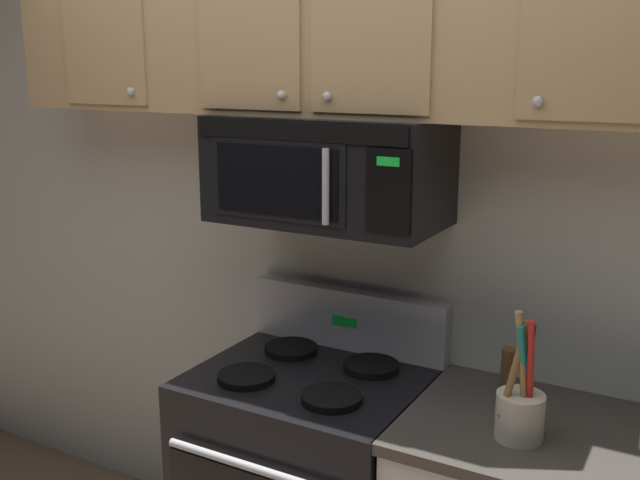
# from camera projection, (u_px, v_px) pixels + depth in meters

# --- Properties ---
(back_wall) EXTENTS (5.20, 0.10, 2.70)m
(back_wall) POSITION_uv_depth(u_px,v_px,m) (361.00, 223.00, 2.68)
(back_wall) COLOR silver
(back_wall) RESTS_ON ground_plane
(over_range_microwave) EXTENTS (0.76, 0.43, 0.35)m
(over_range_microwave) POSITION_uv_depth(u_px,v_px,m) (327.00, 170.00, 2.41)
(over_range_microwave) COLOR black
(upper_cabinets) EXTENTS (2.50, 0.36, 0.55)m
(upper_cabinets) POSITION_uv_depth(u_px,v_px,m) (333.00, 28.00, 2.34)
(upper_cabinets) COLOR tan
(utensil_crock_cream) EXTENTS (0.13, 0.13, 0.38)m
(utensil_crock_cream) POSITION_uv_depth(u_px,v_px,m) (521.00, 406.00, 2.03)
(utensil_crock_cream) COLOR beige
(utensil_crock_cream) RESTS_ON counter_segment
(pepper_mill) EXTENTS (0.05, 0.05, 0.16)m
(pepper_mill) POSITION_uv_depth(u_px,v_px,m) (508.00, 374.00, 2.27)
(pepper_mill) COLOR brown
(pepper_mill) RESTS_ON counter_segment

